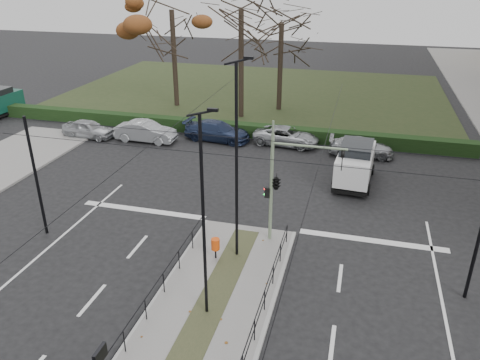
{
  "coord_description": "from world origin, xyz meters",
  "views": [
    {
      "loc": [
        4.78,
        -14.83,
        12.04
      ],
      "look_at": [
        -0.71,
        5.83,
        2.23
      ],
      "focal_mm": 35.0,
      "sensor_mm": 36.0,
      "label": 1
    }
  ],
  "objects_px": {
    "litter_bin": "(215,244)",
    "bare_tree_center": "(282,30)",
    "rust_tree": "(172,10)",
    "parked_car_fifth": "(361,147)",
    "parked_car_first": "(88,129)",
    "parked_car_second": "(146,131)",
    "streetlamp_median_far": "(237,163)",
    "parked_car_fourth": "(286,136)",
    "streetlamp_median_near": "(204,218)",
    "bare_tree_near": "(241,18)",
    "traffic_light": "(278,181)",
    "parked_car_third": "(217,131)",
    "white_van": "(355,162)"
  },
  "relations": [
    {
      "from": "parked_car_fourth",
      "to": "streetlamp_median_far",
      "type": "bearing_deg",
      "value": -173.05
    },
    {
      "from": "parked_car_first",
      "to": "parked_car_second",
      "type": "xyz_separation_m",
      "value": [
        4.62,
        0.35,
        0.07
      ]
    },
    {
      "from": "rust_tree",
      "to": "parked_car_fifth",
      "type": "distance_m",
      "value": 20.72
    },
    {
      "from": "white_van",
      "to": "streetlamp_median_near",
      "type": "bearing_deg",
      "value": -109.41
    },
    {
      "from": "streetlamp_median_far",
      "to": "bare_tree_near",
      "type": "bearing_deg",
      "value": 104.31
    },
    {
      "from": "parked_car_first",
      "to": "parked_car_third",
      "type": "distance_m",
      "value": 9.93
    },
    {
      "from": "streetlamp_median_far",
      "to": "parked_car_fifth",
      "type": "relative_size",
      "value": 2.01
    },
    {
      "from": "parked_car_fourth",
      "to": "rust_tree",
      "type": "relative_size",
      "value": 0.43
    },
    {
      "from": "litter_bin",
      "to": "streetlamp_median_near",
      "type": "distance_m",
      "value": 4.91
    },
    {
      "from": "parked_car_fourth",
      "to": "parked_car_fifth",
      "type": "height_order",
      "value": "parked_car_fourth"
    },
    {
      "from": "parked_car_third",
      "to": "bare_tree_center",
      "type": "bearing_deg",
      "value": -12.45
    },
    {
      "from": "parked_car_first",
      "to": "bare_tree_near",
      "type": "xyz_separation_m",
      "value": [
        9.98,
        8.08,
        7.55
      ]
    },
    {
      "from": "streetlamp_median_far",
      "to": "parked_car_fourth",
      "type": "bearing_deg",
      "value": 91.39
    },
    {
      "from": "parked_car_first",
      "to": "bare_tree_center",
      "type": "xyz_separation_m",
      "value": [
        12.74,
        11.14,
        6.36
      ]
    },
    {
      "from": "traffic_light",
      "to": "bare_tree_center",
      "type": "xyz_separation_m",
      "value": [
        -4.01,
        22.21,
        3.85
      ]
    },
    {
      "from": "parked_car_third",
      "to": "bare_tree_near",
      "type": "relative_size",
      "value": 0.43
    },
    {
      "from": "white_van",
      "to": "bare_tree_center",
      "type": "distance_m",
      "value": 17.04
    },
    {
      "from": "parked_car_first",
      "to": "white_van",
      "type": "xyz_separation_m",
      "value": [
        20.04,
        -3.15,
        0.61
      ]
    },
    {
      "from": "white_van",
      "to": "rust_tree",
      "type": "xyz_separation_m",
      "value": [
        -16.83,
        13.16,
        7.27
      ]
    },
    {
      "from": "parked_car_fourth",
      "to": "white_van",
      "type": "distance_m",
      "value": 7.48
    },
    {
      "from": "streetlamp_median_far",
      "to": "parked_car_fourth",
      "type": "xyz_separation_m",
      "value": [
        -0.37,
        15.1,
        -3.97
      ]
    },
    {
      "from": "streetlamp_median_near",
      "to": "bare_tree_near",
      "type": "distance_m",
      "value": 25.77
    },
    {
      "from": "traffic_light",
      "to": "streetlamp_median_near",
      "type": "height_order",
      "value": "streetlamp_median_near"
    },
    {
      "from": "litter_bin",
      "to": "parked_car_fourth",
      "type": "height_order",
      "value": "parked_car_fourth"
    },
    {
      "from": "bare_tree_center",
      "to": "bare_tree_near",
      "type": "relative_size",
      "value": 0.85
    },
    {
      "from": "litter_bin",
      "to": "bare_tree_near",
      "type": "relative_size",
      "value": 0.08
    },
    {
      "from": "parked_car_third",
      "to": "parked_car_fifth",
      "type": "height_order",
      "value": "parked_car_third"
    },
    {
      "from": "bare_tree_center",
      "to": "bare_tree_near",
      "type": "height_order",
      "value": "bare_tree_near"
    },
    {
      "from": "traffic_light",
      "to": "parked_car_third",
      "type": "distance_m",
      "value": 14.98
    },
    {
      "from": "litter_bin",
      "to": "white_van",
      "type": "height_order",
      "value": "white_van"
    },
    {
      "from": "parked_car_second",
      "to": "bare_tree_near",
      "type": "bearing_deg",
      "value": -34.32
    },
    {
      "from": "parked_car_second",
      "to": "streetlamp_median_near",
      "type": "bearing_deg",
      "value": -147.93
    },
    {
      "from": "streetlamp_median_near",
      "to": "bare_tree_near",
      "type": "xyz_separation_m",
      "value": [
        -5.24,
        24.91,
        4.06
      ]
    },
    {
      "from": "streetlamp_median_far",
      "to": "rust_tree",
      "type": "distance_m",
      "value": 26.13
    },
    {
      "from": "parked_car_second",
      "to": "parked_car_fifth",
      "type": "bearing_deg",
      "value": -85.55
    },
    {
      "from": "rust_tree",
      "to": "parked_car_fifth",
      "type": "relative_size",
      "value": 2.54
    },
    {
      "from": "rust_tree",
      "to": "parked_car_third",
      "type": "bearing_deg",
      "value": -51.06
    },
    {
      "from": "white_van",
      "to": "bare_tree_near",
      "type": "xyz_separation_m",
      "value": [
        -10.06,
        11.23,
        6.94
      ]
    },
    {
      "from": "bare_tree_center",
      "to": "white_van",
      "type": "bearing_deg",
      "value": -62.94
    },
    {
      "from": "parked_car_fourth",
      "to": "streetlamp_median_near",
      "type": "bearing_deg",
      "value": -173.6
    },
    {
      "from": "streetlamp_median_near",
      "to": "rust_tree",
      "type": "xyz_separation_m",
      "value": [
        -12.01,
        26.84,
        4.39
      ]
    },
    {
      "from": "bare_tree_center",
      "to": "parked_car_fourth",
      "type": "bearing_deg",
      "value": -76.05
    },
    {
      "from": "litter_bin",
      "to": "bare_tree_center",
      "type": "bearing_deg",
      "value": 93.98
    },
    {
      "from": "streetlamp_median_near",
      "to": "parked_car_fourth",
      "type": "xyz_separation_m",
      "value": [
        -0.28,
        19.12,
        -3.51
      ]
    },
    {
      "from": "streetlamp_median_far",
      "to": "bare_tree_near",
      "type": "height_order",
      "value": "bare_tree_near"
    },
    {
      "from": "litter_bin",
      "to": "parked_car_first",
      "type": "relative_size",
      "value": 0.24
    },
    {
      "from": "streetlamp_median_near",
      "to": "parked_car_second",
      "type": "xyz_separation_m",
      "value": [
        -10.6,
        17.18,
        -3.42
      ]
    },
    {
      "from": "traffic_light",
      "to": "rust_tree",
      "type": "height_order",
      "value": "rust_tree"
    },
    {
      "from": "streetlamp_median_far",
      "to": "parked_car_second",
      "type": "bearing_deg",
      "value": 129.07
    },
    {
      "from": "parked_car_third",
      "to": "rust_tree",
      "type": "height_order",
      "value": "rust_tree"
    }
  ]
}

